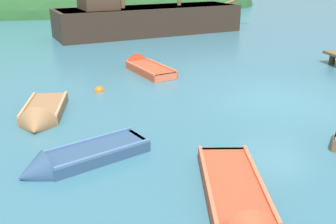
# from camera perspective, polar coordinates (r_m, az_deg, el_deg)

# --- Properties ---
(ground_plane) EXTENTS (120.00, 120.00, 0.00)m
(ground_plane) POSITION_cam_1_polar(r_m,az_deg,el_deg) (14.34, 15.96, 1.62)
(ground_plane) COLOR teal
(shore_hill) EXTENTS (46.47, 20.02, 12.40)m
(shore_hill) POSITION_cam_1_polar(r_m,az_deg,el_deg) (46.38, -16.15, 14.57)
(shore_hill) COLOR #2D602D
(shore_hill) RESTS_ON ground
(sailing_ship) EXTENTS (15.60, 6.45, 11.87)m
(sailing_ship) POSITION_cam_1_polar(r_m,az_deg,el_deg) (27.64, -3.04, 12.97)
(sailing_ship) COLOR #38281E
(sailing_ship) RESTS_ON ground
(rowboat_outer_right) EXTENTS (2.12, 3.71, 1.09)m
(rowboat_outer_right) POSITION_cam_1_polar(r_m,az_deg,el_deg) (17.86, -3.56, 6.49)
(rowboat_outer_right) COLOR #C64C2D
(rowboat_outer_right) RESTS_ON ground
(rowboat_near_dock) EXTENTS (3.37, 2.21, 0.96)m
(rowboat_near_dock) POSITION_cam_1_polar(r_m,az_deg,el_deg) (9.72, -13.43, -7.05)
(rowboat_near_dock) COLOR #335175
(rowboat_near_dock) RESTS_ON ground
(rowboat_outer_left) EXTENTS (1.47, 3.08, 1.11)m
(rowboat_outer_left) POSITION_cam_1_polar(r_m,az_deg,el_deg) (12.75, -18.18, -0.60)
(rowboat_outer_left) COLOR #9E7047
(rowboat_outer_left) RESTS_ON ground
(rowboat_portside) EXTENTS (1.94, 4.08, 1.14)m
(rowboat_portside) POSITION_cam_1_polar(r_m,az_deg,el_deg) (7.91, 10.49, -13.88)
(rowboat_portside) COLOR #C64C2D
(rowboat_portside) RESTS_ON ground
(buoy_orange) EXTENTS (0.39, 0.39, 0.39)m
(buoy_orange) POSITION_cam_1_polar(r_m,az_deg,el_deg) (15.09, -10.13, 3.08)
(buoy_orange) COLOR orange
(buoy_orange) RESTS_ON ground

